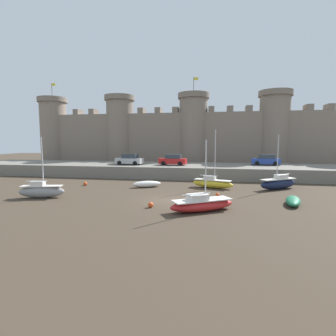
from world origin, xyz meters
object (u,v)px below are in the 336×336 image
at_px(sailboat_foreground_left, 212,183).
at_px(car_quay_east, 266,160).
at_px(mooring_buoy_mid_mud, 217,195).
at_px(car_quay_centre_east, 173,160).
at_px(sailboat_midflat_centre, 202,204).
at_px(mooring_buoy_near_shore, 85,184).
at_px(sailboat_midflat_left, 41,191).
at_px(car_quay_west, 129,160).
at_px(rowboat_near_channel_right, 293,201).
at_px(sailboat_foreground_centre, 278,183).
at_px(mooring_buoy_off_centre, 151,205).
at_px(rowboat_midflat_right, 147,184).

bearing_deg(sailboat_foreground_left, car_quay_east, 55.45).
xyz_separation_m(mooring_buoy_mid_mud, car_quay_centre_east, (-6.52, 13.98, 2.28)).
xyz_separation_m(sailboat_foreground_left, mooring_buoy_mid_mud, (0.52, -4.82, -0.38)).
distance_m(sailboat_midflat_centre, car_quay_east, 23.39).
bearing_deg(mooring_buoy_near_shore, sailboat_midflat_left, -96.62).
height_order(sailboat_foreground_left, car_quay_west, sailboat_foreground_left).
bearing_deg(mooring_buoy_near_shore, sailboat_midflat_centre, -32.45).
bearing_deg(rowboat_near_channel_right, car_quay_west, 141.68).
distance_m(sailboat_foreground_centre, mooring_buoy_off_centre, 15.91).
bearing_deg(car_quay_west, mooring_buoy_off_centre, -66.95).
height_order(rowboat_midflat_right, sailboat_foreground_left, sailboat_foreground_left).
distance_m(sailboat_midflat_left, car_quay_east, 30.87).
bearing_deg(mooring_buoy_off_centre, car_quay_east, 59.06).
relative_size(mooring_buoy_near_shore, mooring_buoy_mid_mud, 1.12).
xyz_separation_m(rowboat_near_channel_right, rowboat_midflat_right, (-14.31, 5.96, 0.05)).
height_order(car_quay_centre_east, car_quay_west, same).
bearing_deg(rowboat_midflat_right, sailboat_midflat_left, -139.41).
relative_size(sailboat_midflat_centre, mooring_buoy_off_centre, 12.27).
relative_size(mooring_buoy_off_centre, mooring_buoy_near_shore, 0.97).
bearing_deg(mooring_buoy_off_centre, sailboat_midflat_left, 170.85).
relative_size(rowboat_midflat_right, car_quay_centre_east, 0.82).
bearing_deg(mooring_buoy_mid_mud, sailboat_midflat_left, -168.94).
height_order(sailboat_foreground_centre, sailboat_midflat_centre, sailboat_foreground_centre).
bearing_deg(rowboat_midflat_right, car_quay_centre_east, 81.32).
xyz_separation_m(rowboat_midflat_right, car_quay_east, (15.43, 12.30, 2.10)).
distance_m(rowboat_near_channel_right, car_quay_east, 18.42).
xyz_separation_m(rowboat_near_channel_right, mooring_buoy_near_shore, (-21.92, 5.76, -0.11)).
height_order(sailboat_midflat_centre, mooring_buoy_mid_mud, sailboat_midflat_centre).
xyz_separation_m(rowboat_near_channel_right, car_quay_east, (1.12, 18.26, 2.15)).
height_order(mooring_buoy_off_centre, car_quay_east, car_quay_east).
xyz_separation_m(sailboat_midflat_left, rowboat_near_channel_right, (22.73, 1.25, -0.34)).
xyz_separation_m(sailboat_midflat_left, sailboat_midflat_centre, (15.21, -2.14, -0.13)).
bearing_deg(rowboat_near_channel_right, mooring_buoy_mid_mud, 162.58).
distance_m(sailboat_midflat_left, mooring_buoy_off_centre, 11.23).
relative_size(sailboat_midflat_left, car_quay_centre_east, 1.36).
bearing_deg(sailboat_foreground_centre, sailboat_midflat_centre, -126.88).
bearing_deg(mooring_buoy_mid_mud, car_quay_centre_east, 115.01).
bearing_deg(car_quay_west, mooring_buoy_mid_mud, -45.46).
distance_m(sailboat_foreground_centre, sailboat_foreground_left, 7.27).
xyz_separation_m(rowboat_midflat_right, mooring_buoy_near_shore, (-7.61, -0.20, -0.16)).
bearing_deg(sailboat_foreground_centre, car_quay_centre_east, 146.75).
height_order(rowboat_near_channel_right, rowboat_midflat_right, rowboat_midflat_right).
distance_m(rowboat_midflat_right, mooring_buoy_mid_mud, 8.98).
distance_m(rowboat_midflat_right, car_quay_east, 19.84).
height_order(sailboat_foreground_left, mooring_buoy_near_shore, sailboat_foreground_left).
relative_size(rowboat_midflat_right, sailboat_foreground_centre, 0.57).
bearing_deg(car_quay_west, sailboat_foreground_centre, -22.22).
bearing_deg(car_quay_west, mooring_buoy_near_shore, -104.04).
relative_size(rowboat_near_channel_right, car_quay_east, 0.86).
distance_m(sailboat_foreground_centre, car_quay_centre_east, 15.95).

